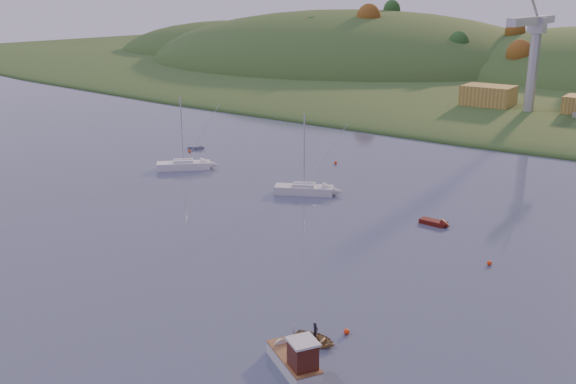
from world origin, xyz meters
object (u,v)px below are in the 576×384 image
Objects in this scene: grey_dinghy at (199,148)px; canoe at (315,339)px; sailboat_far at (304,189)px; red_tender at (439,224)px; fishing_boat at (291,355)px; sailboat_near at (183,165)px.

canoe is at bearing -76.36° from grey_dinghy.
canoe is (23.72, -33.06, -0.37)m from sailboat_far.
red_tender is at bearing -51.33° from grey_dinghy.
red_tender is (-3.00, 31.75, -0.10)m from canoe.
grey_dinghy is at bearing 132.01° from sailboat_far.
sailboat_far is at bearing -25.91° from fishing_boat.
sailboat_near is 2.99× the size of red_tender.
sailboat_near reaches higher than canoe.
fishing_boat is at bearing -178.19° from canoe.
fishing_boat is at bearing -84.22° from sailboat_far.
red_tender reaches higher than canoe.
fishing_boat is 44.02m from sailboat_far.
sailboat_near is 23.29m from sailboat_far.
canoe is 0.92× the size of red_tender.
grey_dinghy is (-55.43, 48.66, -0.71)m from fishing_boat.
fishing_boat reaches higher than grey_dinghy.
sailboat_far is 33.51m from grey_dinghy.
fishing_boat is at bearing -78.47° from grey_dinghy.
sailboat_far is 40.69m from canoe.
red_tender is (20.72, -1.32, -0.46)m from sailboat_far.
fishing_boat is 73.76m from grey_dinghy.
sailboat_far is (-24.07, 36.85, -0.21)m from fishing_boat.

